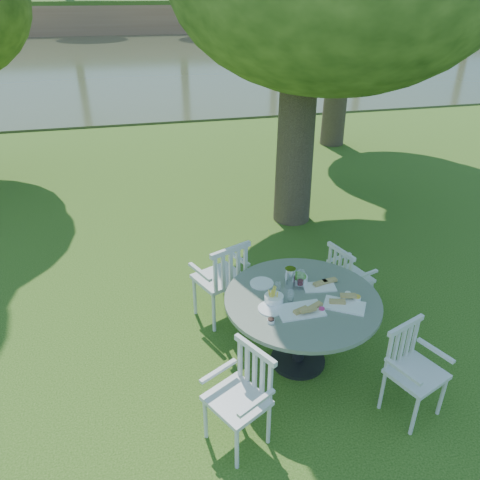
# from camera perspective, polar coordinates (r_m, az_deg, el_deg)

# --- Properties ---
(ground) EXTENTS (140.00, 140.00, 0.00)m
(ground) POSITION_cam_1_polar(r_m,az_deg,el_deg) (5.72, 0.47, -8.44)
(ground) COLOR #1F3F0D
(ground) RESTS_ON ground
(table) EXTENTS (1.51, 1.51, 0.80)m
(table) POSITION_cam_1_polar(r_m,az_deg,el_deg) (4.65, 7.52, -8.42)
(table) COLOR black
(table) RESTS_ON ground
(chair_ne) EXTENTS (0.52, 0.54, 0.87)m
(chair_ne) POSITION_cam_1_polar(r_m,az_deg,el_deg) (5.55, 12.69, -4.13)
(chair_ne) COLOR silver
(chair_ne) RESTS_ON ground
(chair_nw) EXTENTS (0.66, 0.64, 1.01)m
(chair_nw) POSITION_cam_1_polar(r_m,az_deg,el_deg) (5.23, -1.89, -4.45)
(chair_nw) COLOR silver
(chair_nw) RESTS_ON ground
(chair_sw) EXTENTS (0.59, 0.61, 0.90)m
(chair_sw) POSITION_cam_1_polar(r_m,az_deg,el_deg) (4.03, 0.61, -17.71)
(chair_sw) COLOR silver
(chair_sw) RESTS_ON ground
(chair_se) EXTENTS (0.57, 0.55, 0.88)m
(chair_se) POSITION_cam_1_polar(r_m,az_deg,el_deg) (4.52, 19.95, -13.86)
(chair_se) COLOR silver
(chair_se) RESTS_ON ground
(tableware) EXTENTS (1.03, 0.86, 0.21)m
(tableware) POSITION_cam_1_polar(r_m,az_deg,el_deg) (4.58, 6.80, -6.25)
(tableware) COLOR white
(tableware) RESTS_ON table
(river) EXTENTS (100.00, 28.00, 0.12)m
(river) POSITION_cam_1_polar(r_m,az_deg,el_deg) (27.68, -11.82, 20.78)
(river) COLOR #353D24
(river) RESTS_ON ground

